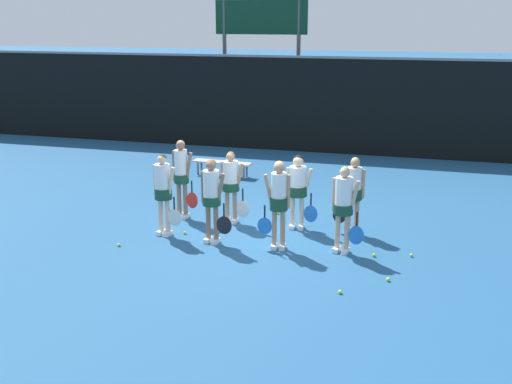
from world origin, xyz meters
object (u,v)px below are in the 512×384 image
(bench_courtside, at_px, (222,164))
(player_0, at_px, (163,188))
(player_4, at_px, (182,173))
(tennis_ball_0, at_px, (374,255))
(tennis_ball_2, at_px, (411,255))
(tennis_ball_6, at_px, (340,292))
(player_6, at_px, (298,185))
(player_3, at_px, (344,203))
(tennis_ball_5, at_px, (388,279))
(player_1, at_px, (212,194))
(tennis_ball_3, at_px, (185,233))
(player_5, at_px, (231,181))
(tennis_ball_7, at_px, (301,214))
(tennis_ball_1, at_px, (119,245))
(tennis_ball_4, at_px, (278,213))
(scoreboard, at_px, (261,27))
(player_7, at_px, (353,190))

(bench_courtside, xyz_separation_m, player_0, (0.37, -4.96, 0.66))
(player_4, xyz_separation_m, tennis_ball_0, (4.45, -1.23, -1.03))
(tennis_ball_2, relative_size, tennis_ball_6, 0.96)
(player_6, distance_m, tennis_ball_6, 3.40)
(player_4, relative_size, tennis_ball_2, 27.31)
(player_3, bearing_deg, tennis_ball_5, -39.32)
(player_1, xyz_separation_m, tennis_ball_6, (2.84, -1.69, -1.01))
(player_0, relative_size, tennis_ball_3, 27.25)
(player_3, height_order, player_5, player_3)
(tennis_ball_3, relative_size, tennis_ball_6, 0.93)
(player_3, bearing_deg, player_6, 145.88)
(tennis_ball_7, bearing_deg, tennis_ball_2, -36.77)
(player_4, distance_m, tennis_ball_1, 2.36)
(tennis_ball_3, xyz_separation_m, tennis_ball_4, (1.61, 1.82, 0.00))
(tennis_ball_7, bearing_deg, tennis_ball_5, -55.49)
(player_1, distance_m, tennis_ball_6, 3.45)
(tennis_ball_1, bearing_deg, bench_courtside, 87.46)
(player_3, distance_m, tennis_ball_4, 2.79)
(bench_courtside, xyz_separation_m, tennis_ball_0, (4.76, -5.03, -0.33))
(player_1, relative_size, tennis_ball_7, 27.30)
(tennis_ball_6, relative_size, tennis_ball_7, 1.08)
(player_0, height_order, player_1, player_1)
(player_1, bearing_deg, tennis_ball_7, 64.44)
(player_4, xyz_separation_m, tennis_ball_1, (-0.57, -2.05, -1.03))
(tennis_ball_4, bearing_deg, bench_courtside, 128.27)
(scoreboard, distance_m, bench_courtside, 6.29)
(player_5, xyz_separation_m, player_6, (1.51, -0.00, 0.02))
(tennis_ball_4, xyz_separation_m, tennis_ball_5, (2.71, -3.08, 0.00))
(player_5, height_order, tennis_ball_2, player_5)
(scoreboard, height_order, player_7, scoreboard)
(player_4, xyz_separation_m, tennis_ball_7, (2.61, 0.85, -1.03))
(player_4, bearing_deg, scoreboard, 99.30)
(player_3, xyz_separation_m, player_6, (-1.12, 1.12, -0.05))
(tennis_ball_4, height_order, tennis_ball_7, tennis_ball_4)
(player_5, xyz_separation_m, tennis_ball_2, (3.97, -1.02, -0.92))
(tennis_ball_6, bearing_deg, player_0, 155.07)
(player_4, xyz_separation_m, player_6, (2.69, -0.03, -0.09))
(player_6, relative_size, tennis_ball_2, 24.69)
(scoreboard, bearing_deg, tennis_ball_1, -90.41)
(player_3, distance_m, player_4, 3.99)
(bench_courtside, height_order, tennis_ball_0, bench_courtside)
(player_3, distance_m, tennis_ball_7, 2.54)
(player_0, xyz_separation_m, player_1, (1.12, -0.16, 0.02))
(player_4, relative_size, tennis_ball_4, 27.01)
(scoreboard, xyz_separation_m, player_5, (1.67, -8.88, -3.14))
(tennis_ball_0, xyz_separation_m, tennis_ball_1, (-5.02, -0.81, -0.00))
(bench_courtside, bearing_deg, player_3, -46.00)
(tennis_ball_4, bearing_deg, tennis_ball_7, 7.06)
(player_6, distance_m, tennis_ball_5, 3.22)
(player_3, bearing_deg, bench_courtside, 140.55)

